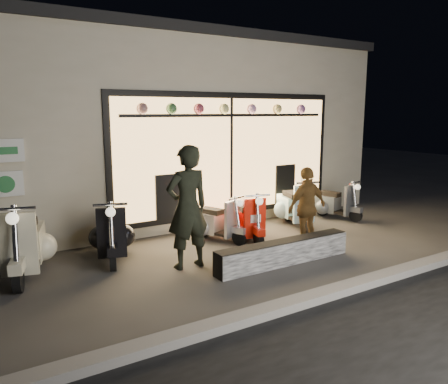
# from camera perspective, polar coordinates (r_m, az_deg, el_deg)

# --- Properties ---
(ground) EXTENTS (40.00, 40.00, 0.00)m
(ground) POSITION_cam_1_polar(r_m,az_deg,el_deg) (7.75, 3.61, -8.21)
(ground) COLOR #383533
(ground) RESTS_ON ground
(kerb) EXTENTS (40.00, 0.25, 0.12)m
(kerb) POSITION_cam_1_polar(r_m,az_deg,el_deg) (6.31, 14.40, -12.43)
(kerb) COLOR slate
(kerb) RESTS_ON ground
(shop_building) EXTENTS (10.20, 6.23, 4.20)m
(shop_building) POSITION_cam_1_polar(r_m,az_deg,el_deg) (11.77, -10.54, 8.47)
(shop_building) COLOR beige
(shop_building) RESTS_ON ground
(graffiti_barrier) EXTENTS (2.54, 0.28, 0.40)m
(graffiti_barrier) POSITION_cam_1_polar(r_m,az_deg,el_deg) (7.30, 7.81, -7.82)
(graffiti_barrier) COLOR black
(graffiti_barrier) RESTS_ON ground
(scooter_silver) EXTENTS (0.68, 1.21, 0.88)m
(scooter_silver) POSITION_cam_1_polar(r_m,az_deg,el_deg) (8.56, -1.46, -3.92)
(scooter_silver) COLOR black
(scooter_silver) RESTS_ON ground
(scooter_red) EXTENTS (0.61, 1.34, 0.95)m
(scooter_red) POSITION_cam_1_polar(r_m,az_deg,el_deg) (8.65, 2.73, -3.57)
(scooter_red) COLOR black
(scooter_red) RESTS_ON ground
(scooter_black) EXTENTS (0.74, 1.44, 1.03)m
(scooter_black) POSITION_cam_1_polar(r_m,az_deg,el_deg) (7.81, -14.44, -5.20)
(scooter_black) COLOR black
(scooter_black) RESTS_ON ground
(scooter_cream) EXTENTS (0.79, 1.61, 1.15)m
(scooter_cream) POSITION_cam_1_polar(r_m,az_deg,el_deg) (7.48, -24.52, -6.15)
(scooter_cream) COLOR black
(scooter_cream) RESTS_ON ground
(scooter_blue) EXTENTS (0.72, 1.41, 1.01)m
(scooter_blue) POSITION_cam_1_polar(r_m,az_deg,el_deg) (9.84, 9.06, -1.81)
(scooter_blue) COLOR black
(scooter_blue) RESTS_ON ground
(scooter_grey) EXTENTS (0.60, 1.23, 0.87)m
(scooter_grey) POSITION_cam_1_polar(r_m,az_deg,el_deg) (10.62, 13.83, -1.39)
(scooter_grey) COLOR black
(scooter_grey) RESTS_ON ground
(man) EXTENTS (0.73, 0.49, 1.98)m
(man) POSITION_cam_1_polar(r_m,az_deg,el_deg) (6.92, -4.79, -2.02)
(man) COLOR black
(man) RESTS_ON ground
(woman) EXTENTS (0.89, 0.40, 1.49)m
(woman) POSITION_cam_1_polar(r_m,az_deg,el_deg) (8.14, 10.77, -2.00)
(woman) COLOR brown
(woman) RESTS_ON ground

